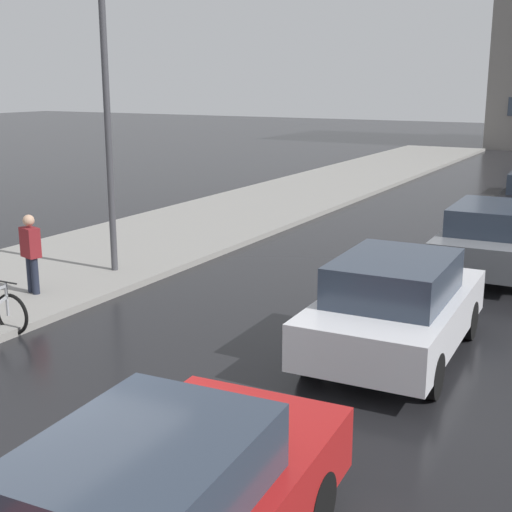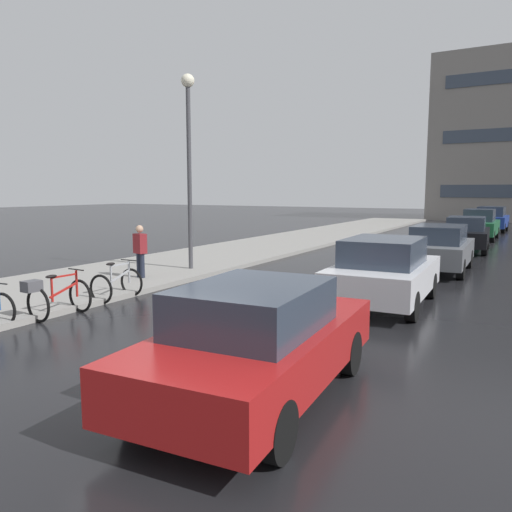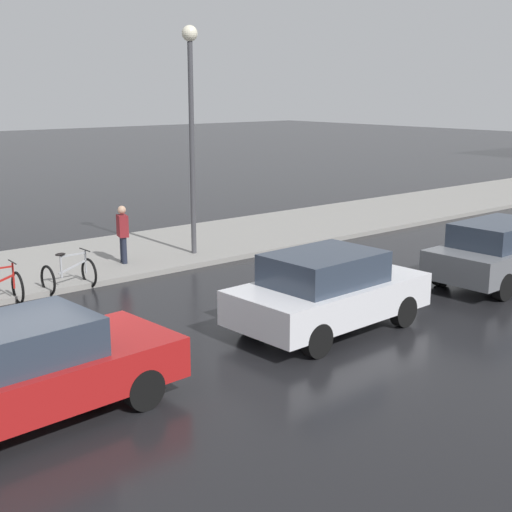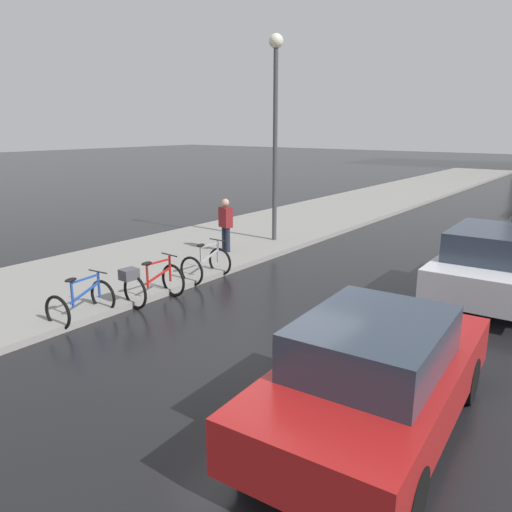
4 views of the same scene
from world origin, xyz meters
The scene contains 12 objects.
ground_plane centered at (0.00, 0.00, 0.00)m, with size 140.00×140.00×0.00m, color black.
sidewalk_kerb centered at (-6.00, 10.00, 0.07)m, with size 4.80×60.00×0.14m, color gray.
bicycle_second centered at (-3.52, 0.63, 0.49)m, with size 0.80×1.38×0.99m.
bicycle_third centered at (-3.72, 2.62, 0.40)m, with size 0.75×1.14×0.96m.
car_red centered at (2.21, -0.78, 0.77)m, with size 2.16×4.42×1.53m.
car_white centered at (2.17, 5.33, 0.81)m, with size 2.11×4.18×1.60m.
car_grey centered at (2.41, 11.08, 0.80)m, with size 1.97×4.23×1.56m.
car_black centered at (2.44, 17.61, 0.78)m, with size 2.08×4.49×1.55m.
car_green centered at (2.37, 23.73, 0.82)m, with size 1.80×4.33×1.68m.
car_blue centered at (2.46, 29.94, 0.84)m, with size 1.94×4.03×1.65m.
pedestrian centered at (-4.89, 4.75, 0.95)m, with size 0.45×0.34×1.69m.
streetlamp centered at (-4.66, 6.87, 4.23)m, with size 0.43×0.43×6.34m.
Camera 2 is at (5.27, -6.19, 2.69)m, focal length 35.00 mm.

